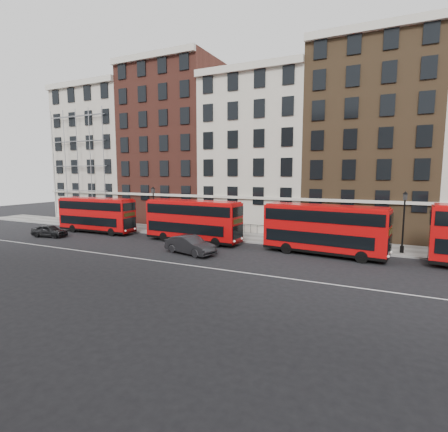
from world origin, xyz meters
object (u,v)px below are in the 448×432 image
at_px(bus_a, 96,214).
at_px(bus_c, 324,229).
at_px(bus_b, 193,220).
at_px(car_rear, 49,231).
at_px(car_front, 190,245).

height_order(bus_a, bus_c, bus_c).
bearing_deg(bus_b, car_rear, -162.09).
relative_size(bus_a, bus_c, 0.94).
height_order(bus_a, car_rear, bus_a).
distance_m(bus_c, car_rear, 29.09).
xyz_separation_m(bus_a, car_front, (15.60, -4.57, -1.40)).
height_order(bus_c, car_front, bus_c).
distance_m(bus_a, bus_b, 13.15).
bearing_deg(bus_a, car_front, -17.43).
height_order(bus_c, car_rear, bus_c).
bearing_deg(bus_b, car_front, -59.32).
height_order(bus_a, bus_b, bus_b).
distance_m(bus_a, car_rear, 5.28).
distance_m(bus_b, car_front, 5.40).
bearing_deg(bus_a, bus_c, -1.09).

